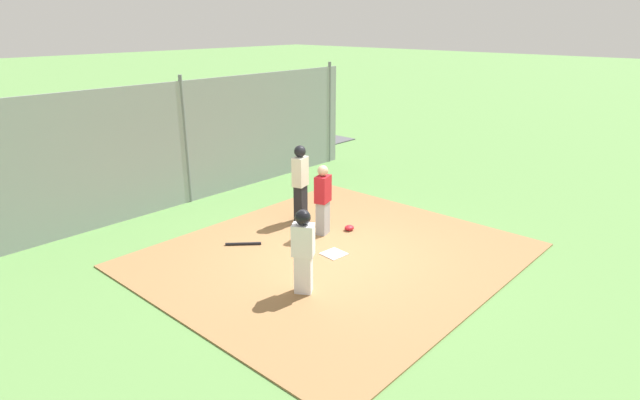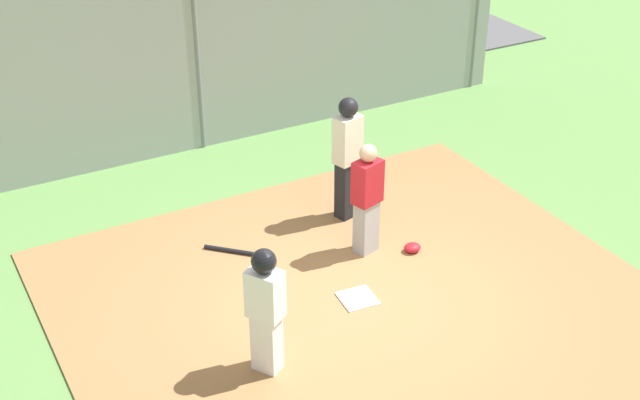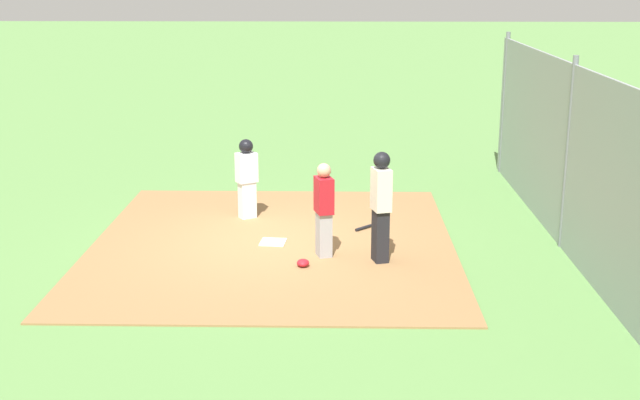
{
  "view_description": "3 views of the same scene",
  "coord_description": "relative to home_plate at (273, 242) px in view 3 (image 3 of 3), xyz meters",
  "views": [
    {
      "loc": [
        7.49,
        6.37,
        4.64
      ],
      "look_at": [
        -0.24,
        -0.61,
        1.02
      ],
      "focal_mm": 29.16,
      "sensor_mm": 36.0,
      "label": 1
    },
    {
      "loc": [
        4.66,
        7.45,
        6.41
      ],
      "look_at": [
        0.0,
        -0.98,
        0.98
      ],
      "focal_mm": 48.12,
      "sensor_mm": 36.0,
      "label": 2
    },
    {
      "loc": [
        -14.03,
        -1.15,
        4.68
      ],
      "look_at": [
        0.35,
        -0.83,
        0.73
      ],
      "focal_mm": 46.55,
      "sensor_mm": 36.0,
      "label": 3
    }
  ],
  "objects": [
    {
      "name": "runner",
      "position": [
        1.56,
        0.62,
        0.87
      ],
      "size": [
        0.42,
        0.46,
        1.57
      ],
      "rotation": [
        0.0,
        0.0,
        3.69
      ],
      "color": "silver",
      "rests_on": "dirt_infield"
    },
    {
      "name": "dirt_infield",
      "position": [
        0.0,
        0.0,
        -0.03
      ],
      "size": [
        7.2,
        6.4,
        0.03
      ],
      "primitive_type": "cube",
      "color": "olive",
      "rests_on": "ground_plane"
    },
    {
      "name": "catcher",
      "position": [
        -0.68,
        -0.92,
        0.82
      ],
      "size": [
        0.44,
        0.36,
        1.61
      ],
      "rotation": [
        0.0,
        0.0,
        1.86
      ],
      "color": "#9E9EA3",
      "rests_on": "dirt_infield"
    },
    {
      "name": "umpire",
      "position": [
        -0.93,
        -1.86,
        0.98
      ],
      "size": [
        0.44,
        0.35,
        1.86
      ],
      "rotation": [
        0.0,
        0.0,
        1.84
      ],
      "color": "black",
      "rests_on": "dirt_infield"
    },
    {
      "name": "home_plate",
      "position": [
        0.0,
        0.0,
        0.0
      ],
      "size": [
        0.48,
        0.48,
        0.02
      ],
      "primitive_type": "cube",
      "rotation": [
        0.0,
        0.0,
        -0.1
      ],
      "color": "white",
      "rests_on": "dirt_infield"
    },
    {
      "name": "baseball_bat",
      "position": [
        0.96,
        -1.76,
        0.02
      ],
      "size": [
        0.59,
        0.58,
        0.06
      ],
      "primitive_type": "cylinder",
      "rotation": [
        0.0,
        1.57,
        5.51
      ],
      "color": "black",
      "rests_on": "dirt_infield"
    },
    {
      "name": "backstop_fence",
      "position": [
        0.0,
        -5.11,
        1.56
      ],
      "size": [
        12.0,
        0.1,
        3.35
      ],
      "color": "#93999E",
      "rests_on": "ground_plane"
    },
    {
      "name": "catcher_mask",
      "position": [
        -1.23,
        -0.59,
        0.05
      ],
      "size": [
        0.24,
        0.2,
        0.12
      ],
      "primitive_type": "ellipsoid",
      "color": "#B21923",
      "rests_on": "dirt_infield"
    },
    {
      "name": "ground_plane",
      "position": [
        0.0,
        0.0,
        -0.04
      ],
      "size": [
        140.0,
        140.0,
        0.0
      ],
      "primitive_type": "plane",
      "color": "#5B8947"
    }
  ]
}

